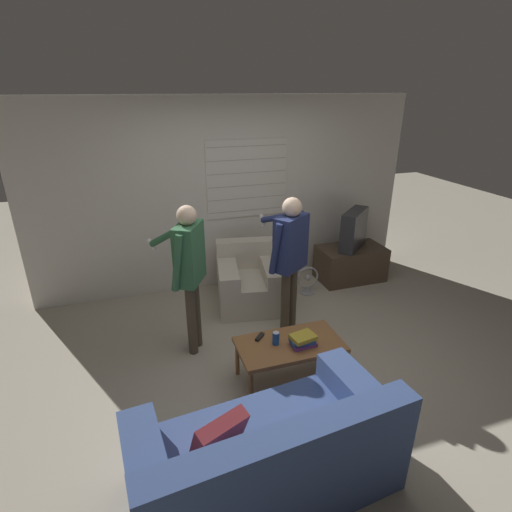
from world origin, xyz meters
The scene contains 13 objects.
ground_plane centered at (0.00, 0.00, 0.00)m, with size 16.00×16.00×0.00m, color #B2A893.
wall_back centered at (0.01, 2.03, 1.28)m, with size 5.20×0.08×2.55m.
couch_blue centered at (-0.60, -1.26, 0.32)m, with size 1.87×1.02×0.82m.
armchair_beige centered at (0.08, 1.34, 0.31)m, with size 0.94×0.99×0.77m.
coffee_table centered at (-0.01, -0.22, 0.38)m, with size 0.99×0.53×0.42m.
tv_stand centered at (1.69, 1.56, 0.25)m, with size 0.94×0.56×0.49m.
tv centered at (1.69, 1.56, 0.77)m, with size 0.61×0.58×0.55m.
person_left_standing centered at (-0.79, 0.56, 1.01)m, with size 0.56×0.71×1.61m.
person_right_standing centered at (0.30, 0.57, 1.01)m, with size 0.50×0.81×1.59m.
book_stack centered at (0.09, -0.29, 0.47)m, with size 0.25×0.20×0.11m.
soda_can centered at (-0.14, -0.20, 0.48)m, with size 0.07×0.07×0.13m.
spare_remote centered at (-0.25, -0.06, 0.43)m, with size 0.12×0.12×0.02m.
floor_fan centered at (0.91, 1.34, 0.19)m, with size 0.31×0.20×0.39m.
Camera 1 is at (-1.28, -3.09, 2.62)m, focal length 28.00 mm.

